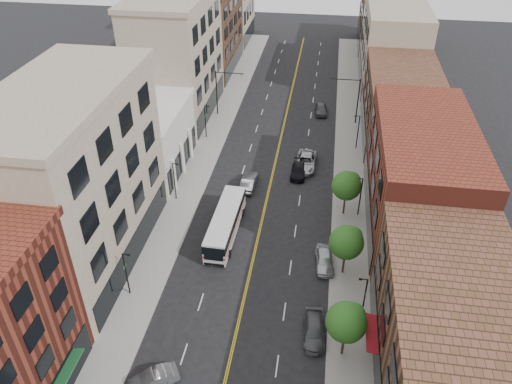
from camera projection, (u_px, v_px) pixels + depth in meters
The scene contains 31 objects.
ground at pixel (225, 381), 40.40m from camera, with size 220.00×220.00×0.00m, color black.
sidewalk_left at pixel (205, 155), 70.07m from camera, with size 4.00×110.00×0.15m, color gray.
sidewalk_right at pixel (349, 166), 67.61m from camera, with size 4.00×110.00×0.15m, color gray.
bldg_l_tanoffice at pixel (76, 183), 47.96m from camera, with size 10.00×22.00×18.00m, color gray.
bldg_l_white at pixel (144, 140), 65.44m from camera, with size 10.00×14.00×8.00m, color silver.
bldg_l_far_a at pixel (177, 58), 76.44m from camera, with size 10.00×20.00×18.00m, color gray.
bldg_l_far_b at pixel (207, 30), 93.57m from camera, with size 10.00×20.00×15.00m, color brown.
bldg_r_near at pixel (457, 369), 35.47m from camera, with size 10.00×26.00×10.00m, color brown.
bldg_r_mid at pixel (420, 177), 54.44m from camera, with size 10.00×22.00×12.00m, color maroon.
bldg_r_far_a at pixel (401, 105), 72.10m from camera, with size 10.00×20.00×10.00m, color brown.
bldg_r_far_b at pixel (393, 45), 88.05m from camera, with size 10.00×22.00×14.00m, color gray.
bldg_r_far_c at pixel (384, 21), 105.18m from camera, with size 10.00×18.00×11.00m, color brown.
tree_r_1 at pixel (347, 321), 40.22m from camera, with size 3.40×3.40×5.59m.
tree_r_2 at pixel (347, 241), 48.35m from camera, with size 3.40×3.40×5.59m.
tree_r_3 at pixel (347, 185), 56.49m from camera, with size 3.40×3.40×5.59m.
lamp_l_1 at pixel (126, 271), 46.57m from camera, with size 0.81×0.55×5.05m.
lamp_l_2 at pixel (175, 179), 59.59m from camera, with size 0.81×0.55×5.05m.
lamp_l_3 at pixel (206, 120), 72.61m from camera, with size 0.81×0.55×5.05m.
lamp_r_1 at pixel (364, 297), 43.88m from camera, with size 0.81×0.55×5.05m.
lamp_r_2 at pixel (360, 195), 56.90m from camera, with size 0.81×0.55×5.05m.
lamp_r_3 at pixel (358, 130), 69.92m from camera, with size 0.81×0.55×5.05m.
signal_mast_left at pixel (221, 88), 78.09m from camera, with size 4.49×0.18×7.20m.
signal_mast_right at pixel (354, 96), 75.57m from camera, with size 4.49×0.18×7.20m.
city_bus at pixel (225, 223), 54.80m from camera, with size 2.85×11.08×2.83m.
car_angle_b at pixel (153, 379), 39.77m from camera, with size 1.41×4.06×1.34m, color #9FA2A7.
car_parked_mid at pixel (314, 331), 43.71m from camera, with size 1.87×4.59×1.33m, color #48494D.
car_parked_far at pixel (324, 260), 51.13m from camera, with size 1.81×4.49×1.53m, color silver.
car_lane_behind at pixel (249, 182), 63.07m from camera, with size 1.65×4.74×1.56m, color #46464A.
car_lane_a at pixel (299, 170), 65.49m from camera, with size 1.90×4.68×1.36m, color black.
car_lane_b at pixel (306, 161), 67.09m from camera, with size 2.74×5.94×1.65m, color #AAACB2.
car_lane_c at pixel (321, 109), 80.75m from camera, with size 1.82×4.52×1.54m, color #414146.
Camera 1 is at (6.13, -23.91, 35.54)m, focal length 35.00 mm.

